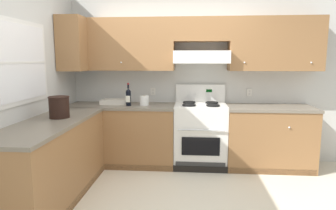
# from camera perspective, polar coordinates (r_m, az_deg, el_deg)

# --- Properties ---
(ground_plane) EXTENTS (7.04, 7.04, 0.00)m
(ground_plane) POSITION_cam_1_polar(r_m,az_deg,el_deg) (3.46, -1.05, -18.42)
(ground_plane) COLOR beige
(wall_back) EXTENTS (4.68, 0.57, 2.55)m
(wall_back) POSITION_cam_1_polar(r_m,az_deg,el_deg) (4.59, 5.91, 7.43)
(wall_back) COLOR silver
(wall_back) RESTS_ON ground_plane
(wall_left) EXTENTS (0.47, 4.00, 2.55)m
(wall_left) POSITION_cam_1_polar(r_m,az_deg,el_deg) (3.81, -25.40, 4.32)
(wall_left) COLOR silver
(wall_left) RESTS_ON ground_plane
(counter_back_run) EXTENTS (3.60, 0.65, 0.91)m
(counter_back_run) POSITION_cam_1_polar(r_m,az_deg,el_deg) (4.45, 3.21, -5.96)
(counter_back_run) COLOR olive
(counter_back_run) RESTS_ON ground_plane
(counter_left_run) EXTENTS (0.63, 1.91, 0.91)m
(counter_left_run) POSITION_cam_1_polar(r_m,az_deg,el_deg) (3.61, -21.44, -10.11)
(counter_left_run) COLOR olive
(counter_left_run) RESTS_ON ground_plane
(stove) EXTENTS (0.76, 0.62, 1.20)m
(stove) POSITION_cam_1_polar(r_m,az_deg,el_deg) (4.46, 6.21, -5.62)
(stove) COLOR white
(stove) RESTS_ON ground_plane
(wine_bottle) EXTENTS (0.07, 0.08, 0.33)m
(wine_bottle) POSITION_cam_1_polar(r_m,az_deg,el_deg) (4.37, -7.63, 1.61)
(wine_bottle) COLOR black
(wine_bottle) RESTS_ON counter_back_run
(bowl) EXTENTS (0.40, 0.26, 0.07)m
(bowl) POSITION_cam_1_polar(r_m,az_deg,el_deg) (4.59, -10.23, 0.48)
(bowl) COLOR beige
(bowl) RESTS_ON counter_back_run
(bucket) EXTENTS (0.24, 0.24, 0.25)m
(bucket) POSITION_cam_1_polar(r_m,az_deg,el_deg) (3.65, -20.23, -0.30)
(bucket) COLOR black
(bucket) RESTS_ON counter_left_run
(paper_towel_roll) EXTENTS (0.14, 0.14, 0.14)m
(paper_towel_roll) POSITION_cam_1_polar(r_m,az_deg,el_deg) (4.40, -4.59, 0.87)
(paper_towel_roll) COLOR white
(paper_towel_roll) RESTS_ON counter_back_run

